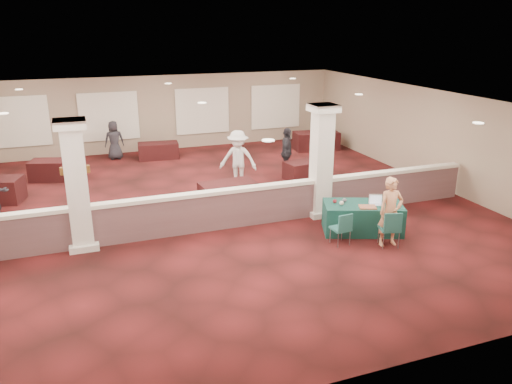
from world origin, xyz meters
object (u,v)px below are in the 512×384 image
object	(u,v)px
far_table_front_center	(228,193)
attendee_c	(287,152)
conf_chair_side	(342,226)
far_table_front_right	(307,170)
near_table	(362,218)
woman	(390,212)
far_table_back_right	(316,141)
attendee_d	(114,140)
attendee_b	(238,159)
far_table_back_center	(158,151)
far_table_back_left	(56,170)
conf_chair_main	(391,226)

from	to	relation	value
far_table_front_center	attendee_c	distance (m)	3.58
conf_chair_side	far_table_front_right	xyz separation A→B (m)	(1.65, 5.44, -0.18)
near_table	woman	distance (m)	1.08
attendee_c	conf_chair_side	bearing A→B (deg)	-160.40
far_table_back_right	far_table_front_center	bearing A→B (deg)	-136.80
conf_chair_side	attendee_c	size ratio (longest dim) A/B	0.48
conf_chair_side	attendee_d	world-z (taller)	attendee_d
woman	attendee_b	distance (m)	6.13
far_table_front_center	attendee_c	xyz separation A→B (m)	(2.86, 2.08, 0.54)
woman	attendee_b	xyz separation A→B (m)	(-2.05, 5.77, 0.09)
far_table_back_center	far_table_front_right	bearing A→B (deg)	-45.94
far_table_back_center	conf_chair_side	bearing A→B (deg)	-74.26
far_table_back_center	attendee_c	distance (m)	5.72
far_table_back_left	attendee_d	size ratio (longest dim) A/B	1.10
conf_chair_main	far_table_front_center	xyz separation A→B (m)	(-2.83, 4.39, -0.21)
far_table_front_right	attendee_b	bearing A→B (deg)	-179.29
attendee_c	attendee_d	size ratio (longest dim) A/B	1.12
conf_chair_main	attendee_d	world-z (taller)	attendee_d
attendee_b	conf_chair_side	bearing A→B (deg)	-51.69
near_table	far_table_back_right	world-z (taller)	same
conf_chair_main	far_table_front_right	xyz separation A→B (m)	(0.59, 5.94, -0.23)
woman	far_table_back_left	bearing A→B (deg)	136.18
far_table_back_right	conf_chair_main	bearing A→B (deg)	-106.46
far_table_front_right	far_table_back_center	world-z (taller)	far_table_back_center
far_table_front_right	attendee_d	distance (m)	8.04
attendee_b	attendee_c	distance (m)	2.10
far_table_front_right	near_table	bearing A→B (deg)	-98.37
near_table	attendee_c	distance (m)	5.41
far_table_front_center	far_table_back_center	xyz separation A→B (m)	(-1.07, 6.20, -0.02)
conf_chair_side	near_table	bearing A→B (deg)	26.65
conf_chair_side	far_table_front_center	xyz separation A→B (m)	(-1.78, 3.88, -0.16)
conf_chair_main	far_table_back_center	xyz separation A→B (m)	(-3.90, 10.59, -0.23)
far_table_front_right	attendee_d	bearing A→B (deg)	140.17
far_table_back_right	attendee_b	distance (m)	6.23
attendee_d	far_table_back_right	bearing A→B (deg)	170.86
far_table_back_center	attendee_c	bearing A→B (deg)	-46.35
far_table_front_right	far_table_back_left	distance (m)	8.90
far_table_front_right	far_table_front_center	bearing A→B (deg)	-155.55
near_table	far_table_front_right	size ratio (longest dim) A/B	1.28
attendee_c	attendee_d	distance (m)	7.26
attendee_c	woman	bearing A→B (deg)	-149.86
near_table	far_table_front_right	bearing A→B (deg)	102.74
near_table	conf_chair_main	distance (m)	1.10
attendee_c	far_table_back_right	bearing A→B (deg)	-11.08
near_table	far_table_back_center	world-z (taller)	near_table
conf_chair_side	far_table_back_center	bearing A→B (deg)	100.61
conf_chair_side	far_table_back_right	bearing A→B (deg)	61.81
woman	attendee_c	size ratio (longest dim) A/B	0.99
far_table_back_right	attendee_c	size ratio (longest dim) A/B	1.09
far_table_front_center	conf_chair_main	bearing A→B (deg)	-57.15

